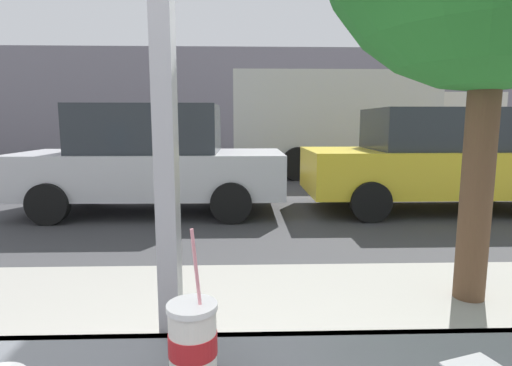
{
  "coord_description": "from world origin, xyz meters",
  "views": [
    {
      "loc": [
        0.19,
        -0.94,
        1.54
      ],
      "look_at": [
        0.31,
        2.87,
        0.98
      ],
      "focal_mm": 28.74,
      "sensor_mm": 36.0,
      "label": 1
    }
  ],
  "objects_px": {
    "parked_car_yellow": "(435,159)",
    "box_truck": "(355,120)",
    "parked_car_silver": "(152,159)",
    "soda_cup_right": "(193,343)"
  },
  "relations": [
    {
      "from": "parked_car_silver",
      "to": "box_truck",
      "type": "distance_m",
      "value": 6.89
    },
    {
      "from": "soda_cup_right",
      "to": "box_truck",
      "type": "height_order",
      "value": "box_truck"
    },
    {
      "from": "parked_car_yellow",
      "to": "box_truck",
      "type": "height_order",
      "value": "box_truck"
    },
    {
      "from": "parked_car_yellow",
      "to": "parked_car_silver",
      "type": "bearing_deg",
      "value": 180.0
    },
    {
      "from": "box_truck",
      "to": "parked_car_silver",
      "type": "bearing_deg",
      "value": -134.95
    },
    {
      "from": "soda_cup_right",
      "to": "parked_car_silver",
      "type": "distance_m",
      "value": 6.5
    },
    {
      "from": "parked_car_silver",
      "to": "parked_car_yellow",
      "type": "height_order",
      "value": "parked_car_silver"
    },
    {
      "from": "parked_car_yellow",
      "to": "box_truck",
      "type": "relative_size",
      "value": 0.62
    },
    {
      "from": "soda_cup_right",
      "to": "parked_car_yellow",
      "type": "distance_m",
      "value": 7.23
    },
    {
      "from": "parked_car_silver",
      "to": "parked_car_yellow",
      "type": "bearing_deg",
      "value": 0.0
    }
  ]
}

